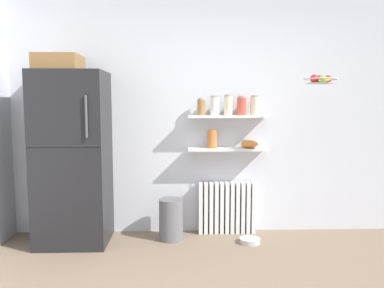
{
  "coord_description": "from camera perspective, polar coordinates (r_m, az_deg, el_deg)",
  "views": [
    {
      "loc": [
        -0.34,
        -2.32,
        1.47
      ],
      "look_at": [
        -0.21,
        1.6,
        1.05
      ],
      "focal_mm": 36.16,
      "sensor_mm": 36.0,
      "label": 1
    }
  ],
  "objects": [
    {
      "name": "storage_jar_0",
      "position": [
        4.22,
        1.38,
        5.5
      ],
      "size": [
        0.09,
        0.09,
        0.19
      ],
      "color": "olive",
      "rests_on": "wall_shelf_upper"
    },
    {
      "name": "storage_jar_2",
      "position": [
        4.24,
        5.35,
        5.73
      ],
      "size": [
        0.09,
        0.09,
        0.22
      ],
      "color": "beige",
      "rests_on": "wall_shelf_upper"
    },
    {
      "name": "vase",
      "position": [
        4.25,
        2.99,
        0.76
      ],
      "size": [
        0.1,
        0.1,
        0.2
      ],
      "primitive_type": "cylinder",
      "color": "#CC7033",
      "rests_on": "wall_shelf_lower"
    },
    {
      "name": "wall_shelf_lower",
      "position": [
        4.28,
        5.29,
        -0.76
      ],
      "size": [
        0.87,
        0.22,
        0.02
      ],
      "primitive_type": "cube",
      "color": "white"
    },
    {
      "name": "storage_jar_1",
      "position": [
        4.23,
        3.37,
        5.67
      ],
      "size": [
        0.1,
        0.1,
        0.21
      ],
      "color": "silver",
      "rests_on": "wall_shelf_upper"
    },
    {
      "name": "storage_jar_3",
      "position": [
        4.27,
        7.32,
        5.62
      ],
      "size": [
        0.1,
        0.1,
        0.21
      ],
      "color": "#C64C38",
      "rests_on": "wall_shelf_upper"
    },
    {
      "name": "trash_bin",
      "position": [
        4.23,
        -3.11,
        -11.03
      ],
      "size": [
        0.26,
        0.26,
        0.45
      ],
      "primitive_type": "cylinder",
      "color": "slate",
      "rests_on": "ground_plane"
    },
    {
      "name": "storage_jar_4",
      "position": [
        4.29,
        9.26,
        5.63
      ],
      "size": [
        0.1,
        0.1,
        0.22
      ],
      "color": "beige",
      "rests_on": "wall_shelf_upper"
    },
    {
      "name": "pet_food_bowl",
      "position": [
        4.24,
        8.52,
        -13.9
      ],
      "size": [
        0.22,
        0.22,
        0.05
      ],
      "primitive_type": "cylinder",
      "color": "#B7B7BC",
      "rests_on": "ground_plane"
    },
    {
      "name": "radiator",
      "position": [
        4.44,
        5.15,
        -9.34
      ],
      "size": [
        0.64,
        0.12,
        0.58
      ],
      "color": "white",
      "rests_on": "ground_plane"
    },
    {
      "name": "shelf_bowl",
      "position": [
        4.31,
        8.49,
        -0.02
      ],
      "size": [
        0.19,
        0.19,
        0.08
      ],
      "primitive_type": "ellipsoid",
      "color": "orange",
      "rests_on": "wall_shelf_lower"
    },
    {
      "name": "wall_shelf_upper",
      "position": [
        4.25,
        5.34,
        4.07
      ],
      "size": [
        0.87,
        0.22,
        0.02
      ],
      "primitive_type": "cube",
      "color": "white"
    },
    {
      "name": "refrigerator",
      "position": [
        4.2,
        -17.23,
        -1.55
      ],
      "size": [
        0.72,
        0.65,
        1.95
      ],
      "color": "black",
      "rests_on": "ground_plane"
    },
    {
      "name": "hanging_fruit_basket",
      "position": [
        4.05,
        18.48,
        8.99
      ],
      "size": [
        0.33,
        0.33,
        0.09
      ],
      "color": "#B2B2B7"
    },
    {
      "name": "back_wall",
      "position": [
        4.39,
        2.62,
        3.89
      ],
      "size": [
        7.04,
        0.1,
        2.6
      ],
      "primitive_type": "cube",
      "color": "silver",
      "rests_on": "ground_plane"
    }
  ]
}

